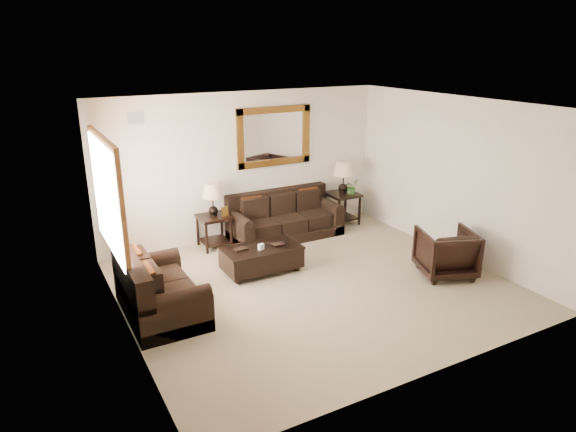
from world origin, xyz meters
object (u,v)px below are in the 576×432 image
sofa (284,220)px  end_table_left (213,206)px  coffee_table (261,256)px  armchair (446,250)px  loveseat (157,292)px  end_table_right (343,183)px

sofa → end_table_left: (-1.36, 0.10, 0.47)m
end_table_left → coffee_table: size_ratio=0.96×
sofa → armchair: sofa is taller
end_table_left → armchair: bearing=-45.6°
coffee_table → loveseat: bearing=-162.6°
sofa → coffee_table: size_ratio=1.68×
sofa → end_table_left: 1.44m
loveseat → sofa: bearing=-58.1°
sofa → end_table_right: size_ratio=1.62×
sofa → coffee_table: (-1.08, -1.25, -0.05)m
end_table_right → end_table_left: bearing=179.6°
coffee_table → end_table_right: bearing=28.4°
loveseat → armchair: size_ratio=1.91×
sofa → end_table_right: bearing=3.3°
loveseat → armchair: 4.44m
coffee_table → armchair: armchair is taller
sofa → coffee_table: sofa is taller
armchair → coffee_table: bearing=-10.2°
end_table_left → end_table_right: size_ratio=0.93×
end_table_right → coffee_table: size_ratio=1.03×
end_table_left → sofa: bearing=-4.3°
coffee_table → armchair: (2.50, -1.49, 0.15)m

